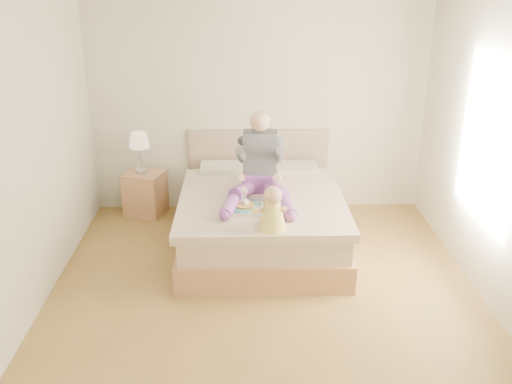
{
  "coord_description": "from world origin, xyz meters",
  "views": [
    {
      "loc": [
        -0.2,
        -4.57,
        2.84
      ],
      "look_at": [
        -0.06,
        0.74,
        0.73
      ],
      "focal_mm": 40.0,
      "sensor_mm": 36.0,
      "label": 1
    }
  ],
  "objects_px": {
    "adult": "(260,171)",
    "nightstand": "(145,194)",
    "tray": "(255,206)",
    "bed": "(261,215)",
    "baby": "(273,212)"
  },
  "relations": [
    {
      "from": "bed",
      "to": "baby",
      "type": "bearing_deg",
      "value": -85.76
    },
    {
      "from": "tray",
      "to": "bed",
      "type": "bearing_deg",
      "value": 87.13
    },
    {
      "from": "baby",
      "to": "tray",
      "type": "bearing_deg",
      "value": 109.38
    },
    {
      "from": "bed",
      "to": "nightstand",
      "type": "relative_size",
      "value": 4.09
    },
    {
      "from": "nightstand",
      "to": "baby",
      "type": "bearing_deg",
      "value": -33.56
    },
    {
      "from": "adult",
      "to": "baby",
      "type": "distance_m",
      "value": 0.87
    },
    {
      "from": "bed",
      "to": "tray",
      "type": "xyz_separation_m",
      "value": [
        -0.08,
        -0.51,
        0.32
      ]
    },
    {
      "from": "bed",
      "to": "baby",
      "type": "xyz_separation_m",
      "value": [
        0.07,
        -0.96,
        0.46
      ]
    },
    {
      "from": "tray",
      "to": "baby",
      "type": "height_order",
      "value": "baby"
    },
    {
      "from": "adult",
      "to": "nightstand",
      "type": "bearing_deg",
      "value": 149.84
    },
    {
      "from": "nightstand",
      "to": "tray",
      "type": "xyz_separation_m",
      "value": [
        1.3,
        -1.3,
        0.38
      ]
    },
    {
      "from": "adult",
      "to": "tray",
      "type": "relative_size",
      "value": 2.02
    },
    {
      "from": "adult",
      "to": "tray",
      "type": "distance_m",
      "value": 0.47
    },
    {
      "from": "baby",
      "to": "adult",
      "type": "bearing_deg",
      "value": 97.32
    },
    {
      "from": "bed",
      "to": "adult",
      "type": "relative_size",
      "value": 2.05
    }
  ]
}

